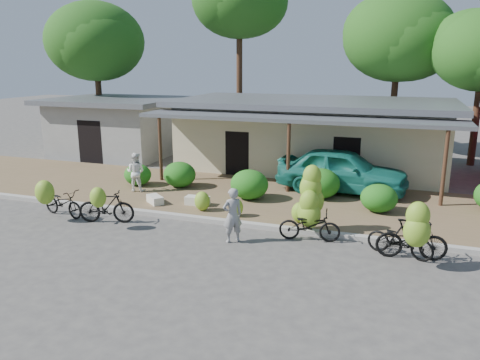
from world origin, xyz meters
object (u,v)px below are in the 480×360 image
object	(u,v)px
bike_far_left	(59,201)
bystander	(136,172)
bike_right	(413,235)
teal_van	(342,170)
sack_far	(155,200)
tree_near_right	(480,48)
bike_left	(105,205)
bike_far_right	(400,240)
vendor	(232,215)
tree_center_right	(395,35)
tree_back_left	(93,40)
bike_center	(310,210)
sack_near	(197,201)

from	to	relation	value
bike_far_left	bystander	distance (m)	3.50
bike_right	teal_van	distance (m)	6.49
bike_right	sack_far	world-z (taller)	bike_right
tree_near_right	bike_far_left	size ratio (longest dim) A/B	4.03
bike_left	bike_right	xyz separation A→B (m)	(9.33, 0.07, 0.14)
tree_near_right	bike_far_right	size ratio (longest dim) A/B	4.06
bystander	teal_van	bearing A→B (deg)	-168.16
vendor	bike_far_right	bearing A→B (deg)	144.28
bike_right	bystander	bearing A→B (deg)	65.26
tree_center_right	bike_far_left	distance (m)	19.54
teal_van	vendor	bearing A→B (deg)	162.91
tree_near_right	vendor	bearing A→B (deg)	-118.64
tree_back_left	bike_far_right	distance (m)	22.37
tree_center_right	bike_center	bearing A→B (deg)	-96.10
tree_back_left	bike_center	bearing A→B (deg)	-36.36
teal_van	bystander	bearing A→B (deg)	112.24
tree_near_right	bike_left	size ratio (longest dim) A/B	4.00
bike_center	sack_near	distance (m)	4.65
tree_center_right	bike_far_right	bearing A→B (deg)	-86.37
tree_near_right	sack_near	xyz separation A→B (m)	(-9.94, -11.32, -5.46)
tree_near_right	bike_center	world-z (taller)	tree_near_right
sack_near	bystander	xyz separation A→B (m)	(-3.05, 0.90, 0.62)
vendor	bike_far_left	bearing A→B (deg)	-43.78
teal_van	bike_left	bearing A→B (deg)	135.24
bike_far_left	bike_center	world-z (taller)	bike_center
bike_far_right	sack_far	world-z (taller)	bike_far_right
tree_center_right	teal_van	xyz separation A→B (m)	(-1.31, -9.80, -5.53)
bike_far_left	bike_far_right	size ratio (longest dim) A/B	1.01
bike_right	teal_van	xyz separation A→B (m)	(-2.60, 5.94, 0.22)
bike_right	bike_center	bearing A→B (deg)	65.81
tree_center_right	bystander	bearing A→B (deg)	-125.92
tree_back_left	tree_near_right	bearing A→B (deg)	4.09
tree_back_left	bike_center	xyz separation A→B (m)	(15.41, -11.35, -5.52)
bike_far_left	sack_near	distance (m)	4.66
tree_near_right	bike_far_right	xyz separation A→B (m)	(-3.02, -13.44, -5.27)
vendor	teal_van	distance (m)	6.58
bike_left	sack_far	world-z (taller)	bike_left
bike_right	bike_far_right	world-z (taller)	bike_right
bike_left	sack_far	size ratio (longest dim) A/B	2.54
bike_center	tree_near_right	bearing A→B (deg)	-31.60
bystander	teal_van	size ratio (longest dim) A/B	0.31
bike_right	sack_far	xyz separation A→B (m)	(-8.74, 2.08, -0.49)
tree_center_right	bystander	distance (m)	16.33
teal_van	sack_far	bearing A→B (deg)	125.62
tree_back_left	bike_far_left	xyz separation A→B (m)	(7.12, -12.29, -5.78)
sack_far	bystander	bearing A→B (deg)	140.82
tree_near_right	bike_left	xyz separation A→B (m)	(-12.05, -13.82, -5.12)
tree_center_right	sack_near	bearing A→B (deg)	-114.04
bike_far_left	bystander	bearing A→B (deg)	-2.29
tree_back_left	sack_near	size ratio (longest dim) A/B	10.08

